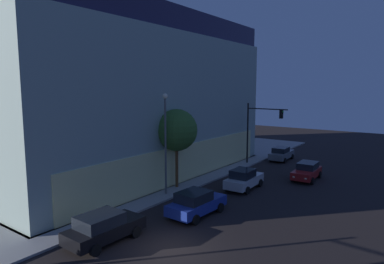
% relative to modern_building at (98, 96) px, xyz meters
% --- Properties ---
extents(ground_plane, '(120.00, 120.00, 0.00)m').
position_rel_modern_building_xyz_m(ground_plane, '(-10.99, -19.43, -7.90)').
color(ground_plane, black).
extents(modern_building, '(30.14, 24.78, 15.93)m').
position_rel_modern_building_xyz_m(modern_building, '(0.00, 0.00, 0.00)').
color(modern_building, '#4C4C51').
rests_on(modern_building, ground).
extents(traffic_light_far_corner, '(0.52, 4.84, 6.88)m').
position_rel_modern_building_xyz_m(traffic_light_far_corner, '(10.33, -14.73, -3.20)').
color(traffic_light_far_corner, black).
rests_on(traffic_light_far_corner, sidewalk_corner).
extents(street_lamp_sidewalk, '(0.44, 0.44, 8.17)m').
position_rel_modern_building_xyz_m(street_lamp_sidewalk, '(-4.00, -13.21, -2.64)').
color(street_lamp_sidewalk, '#5C5C5C').
rests_on(street_lamp_sidewalk, sidewalk_corner).
extents(sidewalk_tree, '(3.61, 3.61, 6.82)m').
position_rel_modern_building_xyz_m(sidewalk_tree, '(-1.97, -12.73, -2.75)').
color(sidewalk_tree, brown).
rests_on(sidewalk_tree, sidewalk_corner).
extents(car_black, '(4.67, 2.33, 1.71)m').
position_rel_modern_building_xyz_m(car_black, '(-12.53, -15.80, -7.02)').
color(car_black, black).
rests_on(car_black, ground).
extents(car_blue, '(4.67, 2.38, 1.73)m').
position_rel_modern_building_xyz_m(car_blue, '(-6.09, -17.69, -7.03)').
color(car_blue, navy).
rests_on(car_blue, ground).
extents(car_silver, '(4.48, 2.20, 1.77)m').
position_rel_modern_building_xyz_m(car_silver, '(1.37, -17.52, -7.02)').
color(car_silver, '#B7BABF').
rests_on(car_silver, ground).
extents(car_red, '(4.50, 2.12, 1.64)m').
position_rel_modern_building_xyz_m(car_red, '(7.65, -21.04, -7.06)').
color(car_red, maroon).
rests_on(car_red, ground).
extents(car_grey, '(4.62, 2.12, 1.63)m').
position_rel_modern_building_xyz_m(car_grey, '(14.66, -15.79, -7.08)').
color(car_grey, slate).
rests_on(car_grey, ground).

